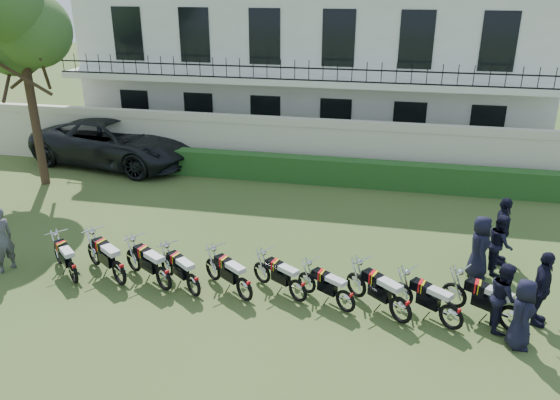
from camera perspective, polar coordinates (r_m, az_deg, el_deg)
The scene contains 23 objects.
ground at distance 14.84m, azimuth -4.76°, elevation -7.37°, with size 100.00×100.00×0.00m, color #325120.
perimeter_wall at distance 21.58m, azimuth 1.16°, elevation 5.68°, with size 30.00×0.35×2.30m.
hedge at distance 20.88m, azimuth 3.43°, elevation 3.13°, with size 18.00×0.60×1.00m, color #224719.
building at distance 26.81m, azimuth 3.68°, elevation 14.45°, with size 20.40×9.60×7.40m.
tree_west_near at distance 21.60m, azimuth -25.61°, elevation 16.39°, with size 3.40×3.20×7.90m.
motorcycle_0 at distance 14.94m, azimuth -20.86°, elevation -6.60°, with size 1.47×1.31×1.02m.
motorcycle_1 at distance 14.47m, azimuth -16.52°, elevation -6.75°, with size 1.76×1.29×1.14m.
motorcycle_2 at distance 13.97m, azimuth -12.11°, elevation -7.47°, with size 1.75×1.15×1.09m.
motorcycle_3 at distance 13.61m, azimuth -9.07°, elevation -8.23°, with size 1.54×1.22×1.02m.
motorcycle_4 at distance 13.29m, azimuth -3.75°, elevation -8.74°, with size 1.59×1.21×1.04m.
motorcycle_5 at distance 13.25m, azimuth 1.89°, elevation -8.91°, with size 1.59×1.05×1.00m.
motorcycle_6 at distance 12.96m, azimuth 6.89°, elevation -9.93°, with size 1.54×1.02×0.96m.
motorcycle_7 at distance 12.76m, azimuth 12.53°, elevation -10.56°, with size 1.62×1.37×1.11m.
motorcycle_8 at distance 12.85m, azimuth 17.52°, elevation -11.03°, with size 1.62×1.17×1.04m.
motorcycle_9 at distance 13.21m, azimuth 23.19°, elevation -10.77°, with size 1.77×1.16×1.11m.
suv at distance 23.91m, azimuth -16.81°, elevation 5.87°, with size 3.22×6.98×1.94m, color black.
inspector at distance 16.16m, azimuth -27.12°, elevation -3.71°, with size 0.67×0.44×1.83m, color #535358.
officer_0 at distance 12.68m, azimuth 23.97°, elevation -10.82°, with size 0.78×0.51×1.60m, color black.
officer_1 at distance 13.13m, azimuth 22.35°, elevation -9.31°, with size 0.79×0.61×1.62m, color black.
officer_2 at distance 13.58m, azimuth 25.66°, elevation -8.35°, with size 1.05×0.44×1.80m, color black.
officer_3 at distance 15.07m, azimuth 20.13°, elevation -4.62°, with size 0.83×0.54×1.71m, color black.
officer_4 at distance 15.50m, azimuth 22.00°, elevation -4.27°, with size 0.80×0.62×1.64m, color black.
officer_5 at distance 15.93m, azimuth 22.15°, elevation -3.02°, with size 1.12×0.47×1.92m, color black.
Camera 1 is at (3.85, -12.33, 7.30)m, focal length 35.00 mm.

